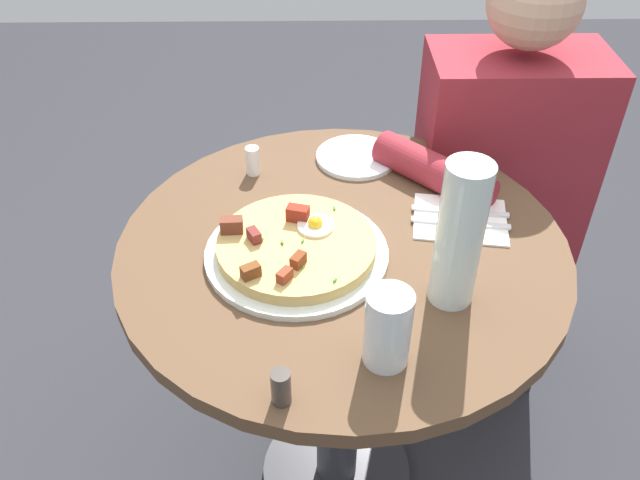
% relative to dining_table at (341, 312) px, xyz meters
% --- Properties ---
extents(ground_plane, '(6.00, 6.00, 0.00)m').
position_rel_dining_table_xyz_m(ground_plane, '(0.00, 0.00, -0.57)').
color(ground_plane, '#2D2D33').
extents(dining_table, '(0.80, 0.80, 0.75)m').
position_rel_dining_table_xyz_m(dining_table, '(0.00, 0.00, 0.00)').
color(dining_table, brown).
rests_on(dining_table, ground_plane).
extents(person_seated, '(0.51, 0.45, 1.14)m').
position_rel_dining_table_xyz_m(person_seated, '(0.38, 0.37, -0.06)').
color(person_seated, '#2D2D33').
rests_on(person_seated, ground_plane).
extents(pizza_plate, '(0.32, 0.32, 0.01)m').
position_rel_dining_table_xyz_m(pizza_plate, '(-0.08, -0.04, 0.18)').
color(pizza_plate, silver).
rests_on(pizza_plate, dining_table).
extents(breakfast_pizza, '(0.27, 0.27, 0.05)m').
position_rel_dining_table_xyz_m(breakfast_pizza, '(-0.08, -0.04, 0.20)').
color(breakfast_pizza, tan).
rests_on(breakfast_pizza, pizza_plate).
extents(bread_plate, '(0.17, 0.17, 0.01)m').
position_rel_dining_table_xyz_m(bread_plate, '(0.04, 0.27, 0.18)').
color(bread_plate, white).
rests_on(bread_plate, dining_table).
extents(napkin, '(0.19, 0.16, 0.00)m').
position_rel_dining_table_xyz_m(napkin, '(0.22, 0.06, 0.18)').
color(napkin, white).
rests_on(napkin, dining_table).
extents(fork, '(0.18, 0.04, 0.00)m').
position_rel_dining_table_xyz_m(fork, '(0.22, 0.08, 0.18)').
color(fork, silver).
rests_on(fork, napkin).
extents(knife, '(0.18, 0.04, 0.00)m').
position_rel_dining_table_xyz_m(knife, '(0.22, 0.04, 0.18)').
color(knife, silver).
rests_on(knife, napkin).
extents(water_glass, '(0.07, 0.07, 0.13)m').
position_rel_dining_table_xyz_m(water_glass, '(0.05, -0.27, 0.24)').
color(water_glass, silver).
rests_on(water_glass, dining_table).
extents(water_bottle, '(0.07, 0.07, 0.25)m').
position_rel_dining_table_xyz_m(water_bottle, '(0.17, -0.14, 0.30)').
color(water_bottle, silver).
rests_on(water_bottle, dining_table).
extents(salt_shaker, '(0.03, 0.03, 0.06)m').
position_rel_dining_table_xyz_m(salt_shaker, '(-0.17, 0.22, 0.21)').
color(salt_shaker, white).
rests_on(salt_shaker, dining_table).
extents(pepper_shaker, '(0.03, 0.03, 0.06)m').
position_rel_dining_table_xyz_m(pepper_shaker, '(-0.10, -0.34, 0.21)').
color(pepper_shaker, '#3F3833').
rests_on(pepper_shaker, dining_table).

